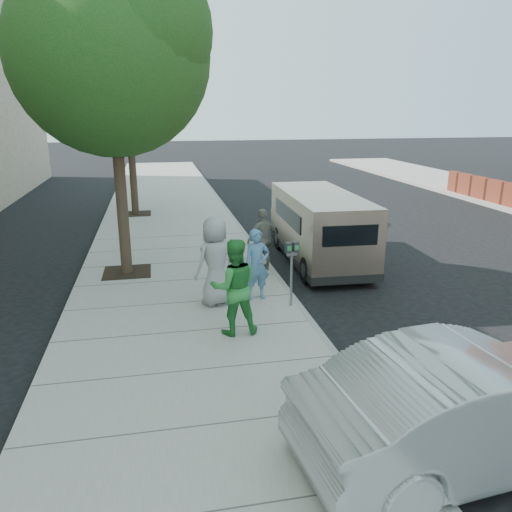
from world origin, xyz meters
name	(u,v)px	position (x,y,z in m)	size (l,w,h in m)	color
ground	(229,305)	(0.00, 0.00, 0.00)	(120.00, 120.00, 0.00)	black
sidewalk	(184,305)	(-1.00, 0.00, 0.07)	(5.00, 60.00, 0.15)	gray
curb_face	(291,297)	(1.44, 0.00, 0.07)	(0.12, 60.00, 0.16)	gray
tree_near	(112,48)	(-2.25, 2.40, 5.55)	(4.62, 4.60, 7.53)	black
tree_far	(128,90)	(-2.25, 10.00, 4.88)	(3.92, 3.80, 6.49)	black
parking_meter	(292,260)	(1.25, -0.64, 1.17)	(0.30, 0.15, 1.40)	gray
van	(319,226)	(2.99, 2.79, 1.04)	(1.94, 5.36, 1.97)	tan
sedan	(479,405)	(2.24, -5.62, 0.76)	(1.61, 4.61, 1.52)	#A2A6A9
person_officer	(257,265)	(0.62, -0.09, 0.94)	(0.57, 0.38, 1.57)	teal
person_green_shirt	(234,287)	(-0.14, -1.73, 1.06)	(0.88, 0.69, 1.82)	#2D8939
person_gray_shirt	(216,261)	(-0.30, -0.20, 1.10)	(0.93, 0.61, 1.91)	#959697
person_striped_polo	(263,240)	(1.20, 1.93, 0.96)	(0.95, 0.39, 1.62)	gray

